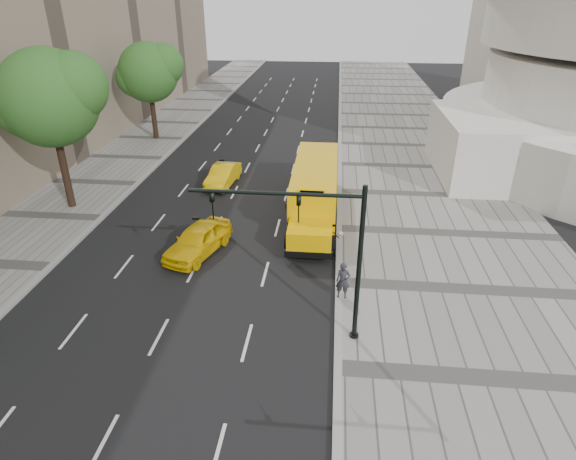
# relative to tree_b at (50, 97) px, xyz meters

# --- Properties ---
(ground) EXTENTS (140.00, 140.00, 0.00)m
(ground) POSITION_rel_tree_b_xyz_m (10.40, -1.48, -6.77)
(ground) COLOR black
(ground) RESTS_ON ground
(sidewalk_museum) EXTENTS (12.00, 140.00, 0.15)m
(sidewalk_museum) POSITION_rel_tree_b_xyz_m (22.40, -1.48, -6.70)
(sidewalk_museum) COLOR gray
(sidewalk_museum) RESTS_ON ground
(sidewalk_far) EXTENTS (6.00, 140.00, 0.15)m
(sidewalk_far) POSITION_rel_tree_b_xyz_m (-0.60, -1.48, -6.70)
(sidewalk_far) COLOR gray
(sidewalk_far) RESTS_ON ground
(curb_museum) EXTENTS (0.30, 140.00, 0.15)m
(curb_museum) POSITION_rel_tree_b_xyz_m (16.40, -1.48, -6.70)
(curb_museum) COLOR gray
(curb_museum) RESTS_ON ground
(curb_far) EXTENTS (0.30, 140.00, 0.15)m
(curb_far) POSITION_rel_tree_b_xyz_m (2.40, -1.48, -6.70)
(curb_far) COLOR gray
(curb_far) RESTS_ON ground
(tree_b) EXTENTS (6.19, 5.50, 9.48)m
(tree_b) POSITION_rel_tree_b_xyz_m (0.00, 0.00, 0.00)
(tree_b) COLOR black
(tree_b) RESTS_ON ground
(tree_c) EXTENTS (5.64, 5.01, 8.34)m
(tree_c) POSITION_rel_tree_b_xyz_m (-0.01, 15.27, -0.90)
(tree_c) COLOR black
(tree_c) RESTS_ON ground
(school_bus) EXTENTS (2.96, 11.56, 3.19)m
(school_bus) POSITION_rel_tree_b_xyz_m (14.90, 0.74, -5.01)
(school_bus) COLOR #ECB000
(school_bus) RESTS_ON ground
(taxi_near) EXTENTS (3.12, 4.86, 1.54)m
(taxi_near) POSITION_rel_tree_b_xyz_m (9.23, -4.81, -6.00)
(taxi_near) COLOR #EBBD07
(taxi_near) RESTS_ON ground
(taxi_far) EXTENTS (1.88, 4.31, 1.38)m
(taxi_far) POSITION_rel_tree_b_xyz_m (8.37, 4.82, -6.08)
(taxi_far) COLOR #EBBD07
(taxi_far) RESTS_ON ground
(pedestrian) EXTENTS (0.61, 0.40, 1.66)m
(pedestrian) POSITION_rel_tree_b_xyz_m (16.55, -8.27, -5.79)
(pedestrian) COLOR #28282E
(pedestrian) RESTS_ON sidewalk_museum
(traffic_signal) EXTENTS (6.18, 0.36, 6.40)m
(traffic_signal) POSITION_rel_tree_b_xyz_m (15.59, -10.89, -2.68)
(traffic_signal) COLOR black
(traffic_signal) RESTS_ON ground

